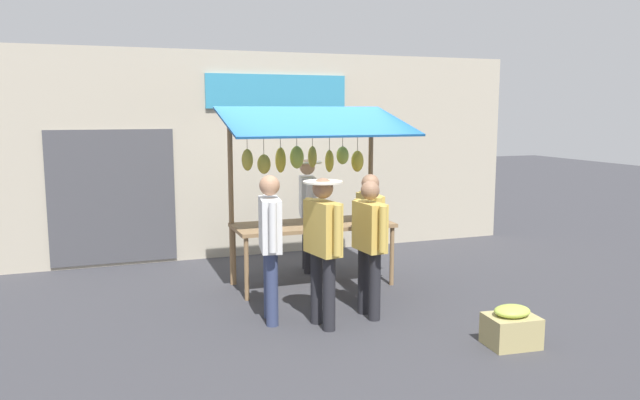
{
  "coord_description": "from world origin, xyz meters",
  "views": [
    {
      "loc": [
        2.78,
        7.97,
        2.43
      ],
      "look_at": [
        0.0,
        0.3,
        1.25
      ],
      "focal_mm": 34.6,
      "sensor_mm": 36.0,
      "label": 1
    }
  ],
  "objects_px": {
    "shopper_in_grey_tee": "(270,237)",
    "shopper_with_ponytail": "(370,229)",
    "shopper_in_striped_shirt": "(323,239)",
    "shopper_with_shopping_bag": "(370,239)",
    "vendor_with_sunhat": "(307,205)",
    "produce_crate_near": "(511,327)",
    "market_stall": "(312,174)"
  },
  "relations": [
    {
      "from": "shopper_with_ponytail",
      "to": "vendor_with_sunhat",
      "type": "bearing_deg",
      "value": 13.76
    },
    {
      "from": "shopper_in_grey_tee",
      "to": "shopper_with_ponytail",
      "type": "distance_m",
      "value": 1.42
    },
    {
      "from": "market_stall",
      "to": "shopper_in_grey_tee",
      "type": "bearing_deg",
      "value": 53.81
    },
    {
      "from": "vendor_with_sunhat",
      "to": "shopper_in_striped_shirt",
      "type": "bearing_deg",
      "value": -1.61
    },
    {
      "from": "shopper_in_grey_tee",
      "to": "shopper_in_striped_shirt",
      "type": "xyz_separation_m",
      "value": [
        -0.51,
        0.37,
        0.01
      ]
    },
    {
      "from": "market_stall",
      "to": "shopper_in_grey_tee",
      "type": "height_order",
      "value": "market_stall"
    },
    {
      "from": "market_stall",
      "to": "shopper_with_ponytail",
      "type": "height_order",
      "value": "market_stall"
    },
    {
      "from": "shopper_with_shopping_bag",
      "to": "shopper_with_ponytail",
      "type": "bearing_deg",
      "value": -29.42
    },
    {
      "from": "shopper_in_striped_shirt",
      "to": "produce_crate_near",
      "type": "height_order",
      "value": "shopper_in_striped_shirt"
    },
    {
      "from": "shopper_with_shopping_bag",
      "to": "produce_crate_near",
      "type": "height_order",
      "value": "shopper_with_shopping_bag"
    },
    {
      "from": "vendor_with_sunhat",
      "to": "shopper_with_shopping_bag",
      "type": "bearing_deg",
      "value": 13.27
    },
    {
      "from": "shopper_in_grey_tee",
      "to": "shopper_with_shopping_bag",
      "type": "relative_size",
      "value": 1.05
    },
    {
      "from": "market_stall",
      "to": "shopper_with_ponytail",
      "type": "xyz_separation_m",
      "value": [
        -0.4,
        1.04,
        -0.61
      ]
    },
    {
      "from": "shopper_with_shopping_bag",
      "to": "shopper_in_grey_tee",
      "type": "bearing_deg",
      "value": 74.19
    },
    {
      "from": "shopper_with_ponytail",
      "to": "produce_crate_near",
      "type": "height_order",
      "value": "shopper_with_ponytail"
    },
    {
      "from": "vendor_with_sunhat",
      "to": "shopper_in_grey_tee",
      "type": "xyz_separation_m",
      "value": [
        1.14,
        2.03,
        -0.02
      ]
    },
    {
      "from": "shopper_in_grey_tee",
      "to": "shopper_with_shopping_bag",
      "type": "distance_m",
      "value": 1.17
    },
    {
      "from": "vendor_with_sunhat",
      "to": "shopper_with_shopping_bag",
      "type": "height_order",
      "value": "vendor_with_sunhat"
    },
    {
      "from": "shopper_in_grey_tee",
      "to": "shopper_with_shopping_bag",
      "type": "height_order",
      "value": "shopper_in_grey_tee"
    },
    {
      "from": "vendor_with_sunhat",
      "to": "shopper_with_shopping_bag",
      "type": "distance_m",
      "value": 2.26
    },
    {
      "from": "vendor_with_sunhat",
      "to": "shopper_in_striped_shirt",
      "type": "relative_size",
      "value": 1.01
    },
    {
      "from": "shopper_with_shopping_bag",
      "to": "market_stall",
      "type": "bearing_deg",
      "value": 1.21
    },
    {
      "from": "market_stall",
      "to": "shopper_with_ponytail",
      "type": "relative_size",
      "value": 1.52
    },
    {
      "from": "shopper_with_shopping_bag",
      "to": "produce_crate_near",
      "type": "relative_size",
      "value": 2.96
    },
    {
      "from": "shopper_in_striped_shirt",
      "to": "produce_crate_near",
      "type": "bearing_deg",
      "value": -136.64
    },
    {
      "from": "shopper_with_ponytail",
      "to": "shopper_with_shopping_bag",
      "type": "height_order",
      "value": "shopper_with_ponytail"
    },
    {
      "from": "shopper_with_ponytail",
      "to": "shopper_in_grey_tee",
      "type": "bearing_deg",
      "value": 107.91
    },
    {
      "from": "shopper_with_ponytail",
      "to": "produce_crate_near",
      "type": "bearing_deg",
      "value": -152.1
    },
    {
      "from": "shopper_in_striped_shirt",
      "to": "shopper_with_shopping_bag",
      "type": "xyz_separation_m",
      "value": [
        -0.64,
        -0.14,
        -0.07
      ]
    },
    {
      "from": "vendor_with_sunhat",
      "to": "shopper_with_ponytail",
      "type": "distance_m",
      "value": 1.75
    },
    {
      "from": "market_stall",
      "to": "vendor_with_sunhat",
      "type": "distance_m",
      "value": 0.89
    },
    {
      "from": "shopper_in_grey_tee",
      "to": "vendor_with_sunhat",
      "type": "bearing_deg",
      "value": -19.81
    }
  ]
}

